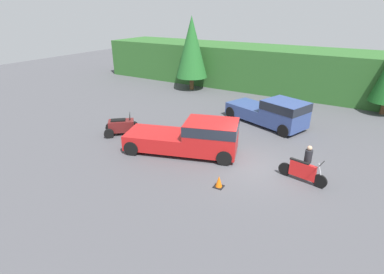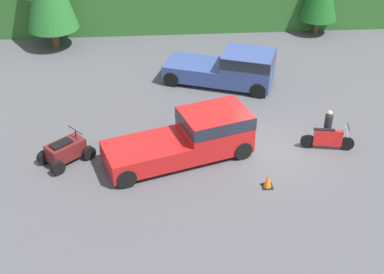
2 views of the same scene
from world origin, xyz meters
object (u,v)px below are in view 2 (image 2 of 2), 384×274
Objects in this scene: pickup_truck_red at (193,135)px; quad_atv at (66,151)px; rider_person at (328,126)px; dirt_bike at (328,139)px; pickup_truck_second at (231,67)px; traffic_cone at (268,181)px.

pickup_truck_red reaches higher than quad_atv.
pickup_truck_red is 5.22m from quad_atv.
quad_atv is 1.47× the size of rider_person.
pickup_truck_second is at bearing 128.49° from dirt_bike.
traffic_cone is at bearing -57.12° from quad_atv.
pickup_truck_second is at bearing 92.00° from traffic_cone.
pickup_truck_second is 2.65× the size of dirt_bike.
pickup_truck_red is at bearing -169.01° from dirt_bike.
pickup_truck_red reaches higher than dirt_bike.
pickup_truck_red and pickup_truck_second have the same top height.
pickup_truck_second reaches higher than quad_atv.
traffic_cone is (0.30, -8.53, -0.73)m from pickup_truck_second.
dirt_bike reaches higher than traffic_cone.
pickup_truck_red is 3.61m from traffic_cone.
pickup_truck_red is 11.54× the size of traffic_cone.
dirt_bike is 1.38× the size of rider_person.
rider_person is 4.22m from traffic_cone.
rider_person is 2.94× the size of traffic_cone.
rider_person is (5.75, 0.51, -0.11)m from pickup_truck_red.
pickup_truck_second is (2.38, 6.22, -0.00)m from pickup_truck_red.
traffic_cone is (2.68, -2.31, -0.73)m from pickup_truck_red.
pickup_truck_second reaches higher than traffic_cone.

